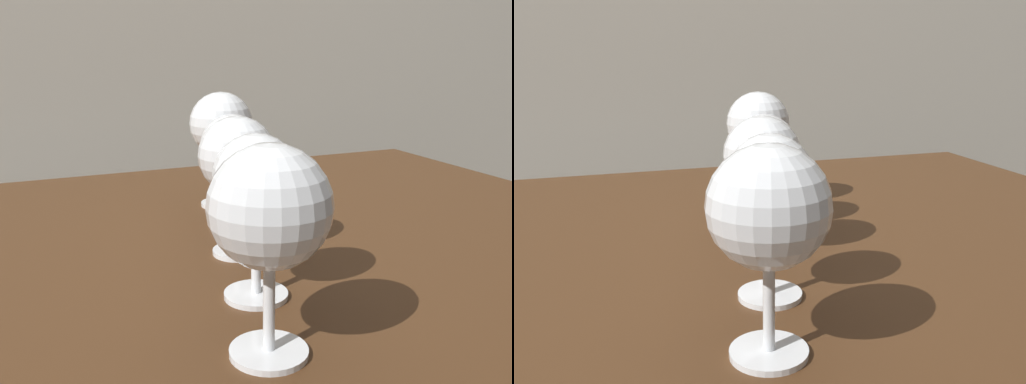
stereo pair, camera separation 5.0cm
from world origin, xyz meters
The scene contains 6 objects.
dining_table centered at (0.00, 0.00, 0.61)m, with size 1.19×0.78×0.70m.
wine_glass_rose centered at (-0.01, -0.28, 0.82)m, with size 0.09×0.09×0.16m.
wine_glass_port centered at (0.02, -0.18, 0.81)m, with size 0.08×0.08×0.15m.
wine_glass_empty centered at (0.04, -0.07, 0.81)m, with size 0.08×0.08×0.15m.
wine_glass_chardonnay centered at (0.07, 0.02, 0.80)m, with size 0.08×0.08×0.14m.
wine_glass_merlot centered at (0.09, 0.12, 0.82)m, with size 0.09×0.09×0.16m.
Camera 1 is at (-0.17, -0.63, 0.93)m, focal length 39.97 mm.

